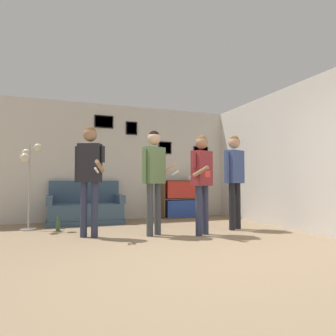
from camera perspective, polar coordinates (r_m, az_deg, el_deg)
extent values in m
plane|color=#937A5B|center=(3.53, 8.88, -17.28)|extent=(20.00, 20.00, 0.00)
cube|color=beige|center=(7.25, -7.01, 1.08)|extent=(7.27, 0.06, 2.70)
cube|color=black|center=(7.20, -12.12, 8.61)|extent=(0.43, 0.02, 0.29)
cube|color=beige|center=(7.20, -12.11, 8.62)|extent=(0.39, 0.01, 0.25)
cube|color=black|center=(7.48, -0.58, 3.87)|extent=(0.34, 0.02, 0.30)
cube|color=#B2B2BC|center=(7.47, -0.57, 3.88)|extent=(0.29, 0.01, 0.26)
cube|color=black|center=(7.86, 6.27, 3.12)|extent=(0.41, 0.02, 0.27)
cube|color=gray|center=(7.86, 6.29, 3.13)|extent=(0.37, 0.01, 0.22)
cube|color=black|center=(7.30, -6.97, 7.53)|extent=(0.27, 0.02, 0.32)
cube|color=#B2B2BC|center=(7.30, -6.96, 7.54)|extent=(0.23, 0.01, 0.27)
cube|color=beige|center=(6.49, 19.22, 1.61)|extent=(0.06, 6.43, 2.70)
cube|color=#3D5670|center=(6.65, -15.41, -9.75)|extent=(1.55, 0.80, 0.10)
cube|color=#3D5670|center=(6.63, -15.39, -7.95)|extent=(1.49, 0.74, 0.32)
cube|color=#3D5670|center=(6.93, -15.58, -4.37)|extent=(1.49, 0.14, 0.49)
cube|color=#3D5670|center=(6.59, -21.62, -5.72)|extent=(0.12, 0.74, 0.18)
cube|color=#3D5670|center=(6.71, -9.22, -5.80)|extent=(0.12, 0.74, 0.18)
cube|color=brown|center=(7.24, -1.02, -5.96)|extent=(0.02, 0.30, 0.93)
cube|color=brown|center=(7.62, 6.10, -5.77)|extent=(0.02, 0.30, 0.93)
cube|color=brown|center=(7.55, 2.21, -5.81)|extent=(1.02, 0.01, 0.93)
cube|color=brown|center=(7.46, 2.64, -9.33)|extent=(0.97, 0.30, 0.02)
cube|color=brown|center=(7.40, 2.63, -2.39)|extent=(0.97, 0.30, 0.02)
cube|color=brown|center=(7.42, 2.64, -5.87)|extent=(0.97, 0.30, 0.02)
cube|color=#2847A3|center=(7.43, 2.67, -7.68)|extent=(0.84, 0.26, 0.41)
cube|color=red|center=(7.40, 2.66, -4.11)|extent=(0.84, 0.26, 0.41)
cylinder|color=#ADA89E|center=(6.18, -25.08, -10.51)|extent=(0.28, 0.28, 0.03)
cylinder|color=#ADA89E|center=(6.12, -24.95, -3.14)|extent=(0.03, 0.03, 1.56)
cylinder|color=#ADA89E|center=(6.14, -24.17, 3.83)|extent=(0.02, 0.16, 0.02)
sphere|color=beige|center=(6.14, -23.52, 3.55)|extent=(0.16, 0.16, 0.16)
cylinder|color=#ADA89E|center=(6.20, -25.12, 2.86)|extent=(0.15, 0.09, 0.02)
sphere|color=beige|center=(6.26, -25.39, 2.54)|extent=(0.16, 0.16, 0.16)
cylinder|color=#ADA89E|center=(6.07, -25.23, 2.03)|extent=(0.15, 0.09, 0.02)
sphere|color=beige|center=(6.02, -25.62, 1.79)|extent=(0.16, 0.16, 0.16)
cylinder|color=#2D334C|center=(5.05, -15.75, -7.63)|extent=(0.11, 0.11, 0.88)
cylinder|color=#2D334C|center=(4.99, -13.80, -7.72)|extent=(0.11, 0.11, 0.88)
cube|color=#232328|center=(5.01, -14.68, 0.93)|extent=(0.41, 0.34, 0.62)
sphere|color=#997051|center=(5.06, -14.63, 6.18)|extent=(0.23, 0.23, 0.23)
sphere|color=brown|center=(5.06, -14.62, 6.62)|extent=(0.19, 0.19, 0.19)
cylinder|color=#232328|center=(4.95, -12.32, 2.57)|extent=(0.07, 0.07, 0.26)
cylinder|color=#997051|center=(4.80, -12.88, 0.34)|extent=(0.19, 0.32, 0.19)
cylinder|color=white|center=(4.65, -13.45, -0.42)|extent=(0.09, 0.14, 0.09)
cylinder|color=#232328|center=(5.08, -16.96, 0.67)|extent=(0.07, 0.07, 0.59)
cylinder|color=#3D4247|center=(4.96, -3.47, -7.94)|extent=(0.11, 0.11, 0.86)
cylinder|color=#3D4247|center=(5.09, -1.97, -7.81)|extent=(0.11, 0.11, 0.86)
cube|color=#5B7A4C|center=(5.01, -2.69, 0.51)|extent=(0.41, 0.34, 0.61)
sphere|color=#D1A889|center=(5.05, -2.68, 5.63)|extent=(0.22, 0.22, 0.22)
sphere|color=black|center=(5.06, -2.68, 6.07)|extent=(0.19, 0.19, 0.19)
cylinder|color=#5B7A4C|center=(5.17, -0.96, 1.93)|extent=(0.07, 0.07, 0.26)
cylinder|color=#D1A889|center=(5.06, 0.19, -0.20)|extent=(0.19, 0.31, 0.19)
cylinder|color=white|center=(4.96, 1.38, -0.92)|extent=(0.09, 0.14, 0.09)
cylinder|color=#5B7A4C|center=(4.86, -4.53, 0.35)|extent=(0.07, 0.07, 0.57)
cylinder|color=#2D334C|center=(5.01, 5.89, -8.09)|extent=(0.11, 0.11, 0.82)
cylinder|color=#2D334C|center=(5.16, 7.11, -7.92)|extent=(0.11, 0.11, 0.82)
cube|color=maroon|center=(5.07, 6.47, -0.06)|extent=(0.41, 0.34, 0.58)
sphere|color=#997051|center=(5.10, 6.44, 4.80)|extent=(0.21, 0.21, 0.21)
sphere|color=brown|center=(5.11, 6.44, 5.21)|extent=(0.18, 0.18, 0.18)
cylinder|color=maroon|center=(5.24, 7.87, -0.38)|extent=(0.07, 0.07, 0.55)
cylinder|color=maroon|center=(4.90, 4.97, 1.52)|extent=(0.07, 0.07, 0.25)
cylinder|color=#997051|center=(4.81, 6.26, -0.64)|extent=(0.19, 0.30, 0.18)
cylinder|color=red|center=(4.73, 7.60, -1.13)|extent=(0.08, 0.08, 0.10)
cylinder|color=black|center=(5.68, 12.07, -7.18)|extent=(0.11, 0.11, 0.86)
cylinder|color=black|center=(5.83, 13.13, -7.05)|extent=(0.11, 0.11, 0.86)
cube|color=#384C84|center=(5.74, 12.54, 0.24)|extent=(0.41, 0.32, 0.61)
sphere|color=tan|center=(5.78, 12.50, 4.73)|extent=(0.22, 0.22, 0.22)
sphere|color=brown|center=(5.78, 12.49, 5.12)|extent=(0.19, 0.19, 0.19)
cylinder|color=#384C84|center=(5.92, 13.76, -0.04)|extent=(0.07, 0.07, 0.58)
cylinder|color=#384C84|center=(5.57, 11.25, 0.08)|extent=(0.07, 0.07, 0.58)
cylinder|color=#3D6638|center=(5.88, -20.24, -10.24)|extent=(0.07, 0.07, 0.19)
cylinder|color=#3D6638|center=(5.86, -20.22, -8.95)|extent=(0.03, 0.03, 0.08)
cylinder|color=white|center=(7.49, 4.06, -1.87)|extent=(0.08, 0.08, 0.11)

